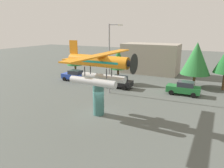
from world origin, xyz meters
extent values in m
plane|color=#515651|center=(0.00, 0.00, 0.00)|extent=(140.00, 140.00, 0.00)
cylinder|color=#386B66|center=(0.00, 0.00, 1.63)|extent=(1.10, 1.10, 3.26)
cylinder|color=silver|center=(-0.03, -1.00, 3.61)|extent=(4.82, 0.82, 0.70)
cylinder|color=#333338|center=(1.19, -0.53, 4.41)|extent=(0.10, 0.10, 0.90)
cylinder|color=#333338|center=(-1.21, -0.47, 4.41)|extent=(0.10, 0.10, 0.90)
cylinder|color=silver|center=(0.03, 1.00, 3.61)|extent=(4.82, 0.82, 0.70)
cylinder|color=#333338|center=(1.21, 0.47, 4.41)|extent=(0.10, 0.10, 0.90)
cylinder|color=#333338|center=(-1.19, 0.53, 4.41)|extent=(0.10, 0.10, 0.90)
cylinder|color=orange|center=(0.00, 0.00, 5.41)|extent=(6.23, 1.26, 1.10)
cube|color=teal|center=(0.20, -0.01, 5.41)|extent=(4.37, 1.25, 0.20)
cone|color=#262628|center=(3.25, -0.08, 5.41)|extent=(0.72, 0.90, 0.88)
cylinder|color=black|center=(3.65, -0.09, 5.41)|extent=(0.09, 1.80, 1.80)
cube|color=orange|center=(0.40, -0.01, 6.02)|extent=(1.36, 10.42, 0.12)
cube|color=orange|center=(-2.80, 0.07, 5.51)|extent=(0.77, 2.82, 0.10)
cube|color=orange|center=(-2.80, 0.07, 6.61)|extent=(0.90, 0.14, 1.30)
cube|color=#2847B7|center=(-10.60, 10.33, 0.72)|extent=(4.20, 1.70, 0.80)
cube|color=#2D333D|center=(-10.35, 10.33, 1.44)|extent=(2.00, 1.56, 0.64)
cylinder|color=black|center=(-11.95, 11.23, 0.32)|extent=(0.64, 0.22, 0.64)
cylinder|color=black|center=(-11.95, 9.43, 0.32)|extent=(0.64, 0.22, 0.64)
cylinder|color=black|center=(-9.25, 11.23, 0.32)|extent=(0.64, 0.22, 0.64)
cylinder|color=black|center=(-9.25, 9.43, 0.32)|extent=(0.64, 0.22, 0.64)
cube|color=black|center=(-2.36, 9.74, 0.72)|extent=(4.20, 1.70, 0.80)
cube|color=#2D333D|center=(-2.11, 9.74, 1.44)|extent=(2.00, 1.56, 0.64)
cylinder|color=black|center=(-3.71, 10.64, 0.32)|extent=(0.64, 0.22, 0.64)
cylinder|color=black|center=(-3.71, 8.84, 0.32)|extent=(0.64, 0.22, 0.64)
cylinder|color=black|center=(-1.01, 10.64, 0.32)|extent=(0.64, 0.22, 0.64)
cylinder|color=black|center=(-1.01, 8.84, 0.32)|extent=(0.64, 0.22, 0.64)
cube|color=#237A38|center=(6.63, 10.54, 0.72)|extent=(4.20, 1.70, 0.80)
cube|color=#2D333D|center=(6.88, 10.54, 1.44)|extent=(2.00, 1.56, 0.64)
cylinder|color=black|center=(5.28, 11.44, 0.32)|extent=(0.64, 0.22, 0.64)
cylinder|color=black|center=(5.28, 9.64, 0.32)|extent=(0.64, 0.22, 0.64)
cylinder|color=black|center=(7.98, 11.44, 0.32)|extent=(0.64, 0.22, 0.64)
cylinder|color=black|center=(7.98, 9.64, 0.32)|extent=(0.64, 0.22, 0.64)
cylinder|color=gray|center=(-2.30, 6.86, 4.46)|extent=(0.18, 0.18, 8.93)
cylinder|color=gray|center=(-1.50, 6.86, 8.83)|extent=(1.60, 0.12, 0.12)
cube|color=silver|center=(-0.80, 6.86, 8.78)|extent=(0.50, 0.28, 0.20)
cube|color=#9E9384|center=(-1.16, 22.00, 2.80)|extent=(10.43, 5.50, 5.59)
cylinder|color=brown|center=(-13.46, 14.64, 0.87)|extent=(0.36, 0.36, 1.75)
cone|color=#287033|center=(-13.46, 14.64, 3.45)|extent=(3.06, 3.06, 3.40)
cylinder|color=brown|center=(-3.49, 12.22, 1.14)|extent=(0.36, 0.36, 2.27)
cone|color=#287033|center=(-3.49, 12.22, 3.78)|extent=(2.70, 2.70, 3.00)
cylinder|color=brown|center=(7.49, 15.17, 0.95)|extent=(0.36, 0.36, 1.90)
cone|color=#287033|center=(7.49, 15.17, 4.21)|extent=(4.16, 4.16, 4.62)
cylinder|color=brown|center=(11.35, 15.13, 1.22)|extent=(0.36, 0.36, 2.45)
camera|label=1|loc=(9.79, -16.77, 8.40)|focal=33.23mm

